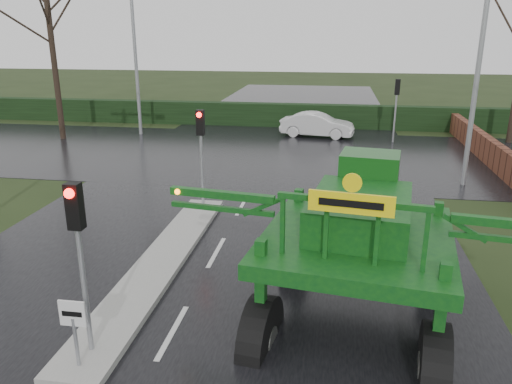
# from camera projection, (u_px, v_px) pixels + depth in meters

# --- Properties ---
(ground) EXTENTS (140.00, 140.00, 0.00)m
(ground) POSITION_uv_depth(u_px,v_px,m) (173.00, 333.00, 10.47)
(ground) COLOR black
(ground) RESTS_ON ground
(road_main) EXTENTS (14.00, 80.00, 0.02)m
(road_main) POSITION_uv_depth(u_px,v_px,m) (251.00, 190.00, 19.87)
(road_main) COLOR black
(road_main) RESTS_ON ground
(road_cross) EXTENTS (80.00, 12.00, 0.02)m
(road_cross) POSITION_uv_depth(u_px,v_px,m) (270.00, 155.00, 25.50)
(road_cross) COLOR black
(road_cross) RESTS_ON ground
(median_island) EXTENTS (1.20, 10.00, 0.16)m
(median_island) POSITION_uv_depth(u_px,v_px,m) (161.00, 262.00, 13.46)
(median_island) COLOR gray
(median_island) RESTS_ON ground
(hedge_row) EXTENTS (44.00, 0.90, 1.50)m
(hedge_row) POSITION_uv_depth(u_px,v_px,m) (286.00, 115.00, 32.79)
(hedge_row) COLOR black
(hedge_row) RESTS_ON ground
(brick_wall) EXTENTS (0.40, 20.00, 1.20)m
(brick_wall) POSITION_uv_depth(u_px,v_px,m) (488.00, 150.00, 23.77)
(brick_wall) COLOR #592D1E
(brick_wall) RESTS_ON ground
(keep_left_sign) EXTENTS (0.50, 0.07, 1.35)m
(keep_left_sign) POSITION_uv_depth(u_px,v_px,m) (74.00, 323.00, 8.93)
(keep_left_sign) COLOR gray
(keep_left_sign) RESTS_ON ground
(traffic_signal_near) EXTENTS (0.26, 0.33, 3.52)m
(traffic_signal_near) POSITION_uv_depth(u_px,v_px,m) (78.00, 233.00, 8.92)
(traffic_signal_near) COLOR gray
(traffic_signal_near) RESTS_ON ground
(traffic_signal_mid) EXTENTS (0.26, 0.33, 3.52)m
(traffic_signal_mid) POSITION_uv_depth(u_px,v_px,m) (201.00, 138.00, 16.90)
(traffic_signal_mid) COLOR gray
(traffic_signal_mid) RESTS_ON ground
(traffic_signal_far) EXTENTS (0.26, 0.33, 3.52)m
(traffic_signal_far) POSITION_uv_depth(u_px,v_px,m) (397.00, 96.00, 27.52)
(traffic_signal_far) COLOR gray
(traffic_signal_far) RESTS_ON ground
(street_light_right) EXTENTS (3.85, 0.30, 10.00)m
(street_light_right) POSITION_uv_depth(u_px,v_px,m) (474.00, 32.00, 18.69)
(street_light_right) COLOR gray
(street_light_right) RESTS_ON ground
(street_light_left_far) EXTENTS (3.85, 0.30, 10.00)m
(street_light_left_far) POSITION_uv_depth(u_px,v_px,m) (139.00, 32.00, 28.63)
(street_light_left_far) COLOR gray
(street_light_left_far) RESTS_ON ground
(tree_left_far) EXTENTS (7.70, 7.70, 13.26)m
(tree_left_far) POSITION_uv_depth(u_px,v_px,m) (48.00, 9.00, 27.03)
(tree_left_far) COLOR black
(tree_left_far) RESTS_ON ground
(crop_sprayer) EXTENTS (8.30, 5.71, 4.68)m
(crop_sprayer) POSITION_uv_depth(u_px,v_px,m) (264.00, 237.00, 9.74)
(crop_sprayer) COLOR black
(crop_sprayer) RESTS_ON ground
(white_sedan) EXTENTS (4.46, 2.09, 1.41)m
(white_sedan) POSITION_uv_depth(u_px,v_px,m) (317.00, 137.00, 29.79)
(white_sedan) COLOR silver
(white_sedan) RESTS_ON ground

